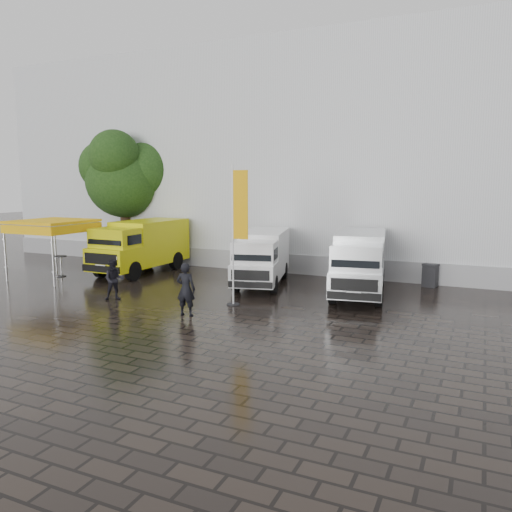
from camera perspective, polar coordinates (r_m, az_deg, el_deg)
The scene contains 13 objects.
ground at distance 18.50m, azimuth -2.53°, elevation -6.19°, with size 120.00×120.00×0.00m, color black.
exhibition_hall at distance 32.54m, azimuth 13.87°, elevation 10.52°, with size 44.00×16.00×12.00m, color silver.
hall_plinth at distance 25.01m, azimuth 9.94°, elevation -1.30°, with size 44.00×0.15×1.00m, color gray.
van_yellow at distance 26.46m, azimuth -13.08°, elevation 0.98°, with size 2.24×5.82×2.68m, color #D0D00A, non-canonical shape.
van_white at distance 22.82m, azimuth 0.68°, elevation -0.30°, with size 1.86×5.57×2.41m, color white, non-canonical shape.
van_silver at distance 21.20m, azimuth 11.73°, elevation -0.94°, with size 1.97×5.92×2.56m, color silver, non-canonical shape.
canopy_tent at distance 26.08m, azimuth -22.32°, elevation 3.42°, with size 3.25×3.25×2.86m.
flagpole at distance 18.72m, azimuth -2.16°, elevation 3.30°, with size 0.88×0.50×5.33m.
tree at distance 30.90m, azimuth -14.87°, elevation 8.88°, with size 4.40×4.40×7.90m.
cocktail_table at distance 26.74m, azimuth -21.39°, elevation -1.09°, with size 0.60×0.60×1.04m, color black.
wheelie_bin at distance 23.79m, azimuth 19.28°, elevation -2.09°, with size 0.63×0.63×1.04m, color black.
person_front at distance 17.70m, azimuth -8.03°, elevation -3.78°, with size 0.69×0.45×1.90m, color black.
person_tent at distance 20.71m, azimuth -15.90°, elevation -2.63°, with size 0.79×0.62×1.63m, color black.
Camera 1 is at (8.19, -15.92, 4.65)m, focal length 35.00 mm.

